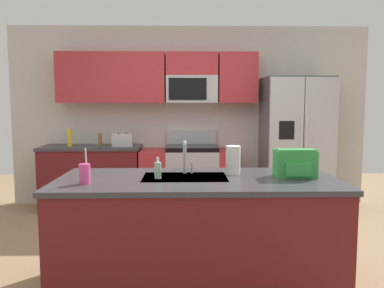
# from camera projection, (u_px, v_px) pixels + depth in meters

# --- Properties ---
(ground_plane) EXTENTS (9.00, 9.00, 0.00)m
(ground_plane) POSITION_uv_depth(u_px,v_px,m) (193.00, 258.00, 3.84)
(ground_plane) COLOR #997A56
(ground_plane) RESTS_ON ground
(kitchen_wall_unit) EXTENTS (5.20, 0.43, 2.60)m
(kitchen_wall_unit) POSITION_uv_depth(u_px,v_px,m) (180.00, 105.00, 5.76)
(kitchen_wall_unit) COLOR beige
(kitchen_wall_unit) RESTS_ON ground
(back_counter) EXTENTS (1.37, 0.63, 0.90)m
(back_counter) POSITION_uv_depth(u_px,v_px,m) (92.00, 178.00, 5.55)
(back_counter) COLOR maroon
(back_counter) RESTS_ON ground
(range_oven) EXTENTS (1.36, 0.61, 1.10)m
(range_oven) POSITION_uv_depth(u_px,v_px,m) (189.00, 178.00, 5.59)
(range_oven) COLOR #B7BABF
(range_oven) RESTS_ON ground
(refrigerator) EXTENTS (0.90, 0.76, 1.85)m
(refrigerator) POSITION_uv_depth(u_px,v_px,m) (295.00, 144.00, 5.49)
(refrigerator) COLOR #4C4F54
(refrigerator) RESTS_ON ground
(island_counter) EXTENTS (2.24, 1.00, 0.90)m
(island_counter) POSITION_uv_depth(u_px,v_px,m) (197.00, 232.00, 3.21)
(island_counter) COLOR maroon
(island_counter) RESTS_ON ground
(toaster) EXTENTS (0.28, 0.16, 0.18)m
(toaster) POSITION_uv_depth(u_px,v_px,m) (123.00, 140.00, 5.46)
(toaster) COLOR #B7BABF
(toaster) RESTS_ON back_counter
(pepper_mill) EXTENTS (0.05, 0.05, 0.18)m
(pepper_mill) POSITION_uv_depth(u_px,v_px,m) (100.00, 139.00, 5.50)
(pepper_mill) COLOR brown
(pepper_mill) RESTS_ON back_counter
(bottle_yellow) EXTENTS (0.07, 0.07, 0.24)m
(bottle_yellow) POSITION_uv_depth(u_px,v_px,m) (70.00, 138.00, 5.46)
(bottle_yellow) COLOR yellow
(bottle_yellow) RESTS_ON back_counter
(sink_faucet) EXTENTS (0.08, 0.21, 0.28)m
(sink_faucet) POSITION_uv_depth(u_px,v_px,m) (185.00, 154.00, 3.33)
(sink_faucet) COLOR #B7BABF
(sink_faucet) RESTS_ON island_counter
(drink_cup_pink) EXTENTS (0.08, 0.08, 0.27)m
(drink_cup_pink) POSITION_uv_depth(u_px,v_px,m) (85.00, 174.00, 2.93)
(drink_cup_pink) COLOR #EA4C93
(drink_cup_pink) RESTS_ON island_counter
(soap_dispenser) EXTENTS (0.06, 0.06, 0.17)m
(soap_dispenser) POSITION_uv_depth(u_px,v_px,m) (158.00, 170.00, 3.14)
(soap_dispenser) COLOR #A5D8B2
(soap_dispenser) RESTS_ON island_counter
(paper_towel_roll) EXTENTS (0.12, 0.12, 0.24)m
(paper_towel_roll) POSITION_uv_depth(u_px,v_px,m) (233.00, 160.00, 3.34)
(paper_towel_roll) COLOR white
(paper_towel_roll) RESTS_ON island_counter
(backpack) EXTENTS (0.32, 0.22, 0.23)m
(backpack) POSITION_uv_depth(u_px,v_px,m) (295.00, 163.00, 3.19)
(backpack) COLOR green
(backpack) RESTS_ON island_counter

